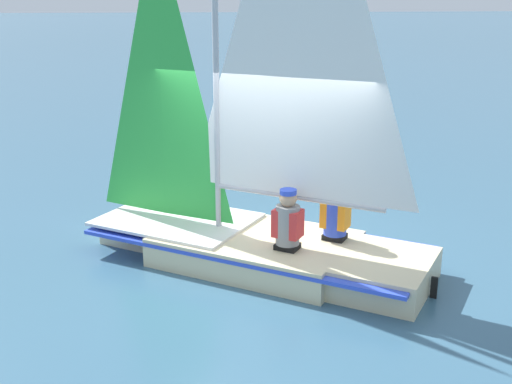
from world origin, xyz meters
TOP-DOWN VIEW (x-y plane):
  - ground_plane at (0.00, 0.00)m, footprint 260.00×260.00m
  - sailboat_main at (-0.01, 0.01)m, footprint 4.62×3.91m
  - sailor_helm at (-0.33, 0.53)m, footprint 0.43×0.42m
  - sailor_crew at (-1.00, 0.28)m, footprint 0.43×0.42m

SIDE VIEW (x-z plane):
  - ground_plane at x=0.00m, z-range 0.00..0.00m
  - sailor_crew at x=-1.00m, z-range 0.04..1.20m
  - sailor_helm at x=-0.33m, z-range 0.05..1.21m
  - sailboat_main at x=-0.01m, z-range -2.11..3.82m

